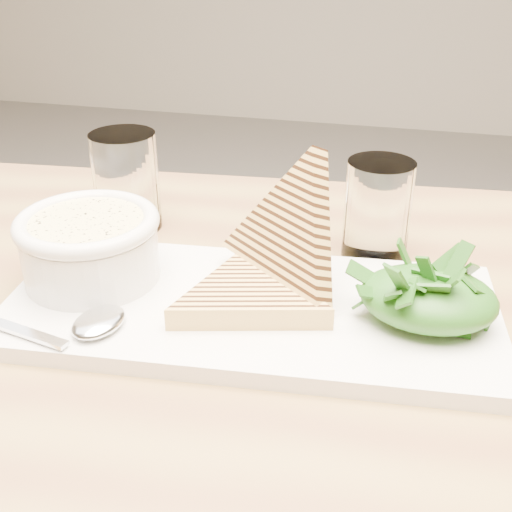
% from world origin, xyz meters
% --- Properties ---
extents(table_top, '(1.26, 0.90, 0.04)m').
position_xyz_m(table_top, '(-0.19, -0.07, 0.70)').
color(table_top, olive).
rests_on(table_top, ground).
extents(platter, '(0.44, 0.22, 0.02)m').
position_xyz_m(platter, '(-0.13, 0.01, 0.73)').
color(platter, white).
rests_on(platter, table_top).
extents(soup_bowl, '(0.12, 0.12, 0.05)m').
position_xyz_m(soup_bowl, '(-0.28, 0.01, 0.76)').
color(soup_bowl, white).
rests_on(soup_bowl, platter).
extents(soup, '(0.10, 0.10, 0.01)m').
position_xyz_m(soup, '(-0.28, 0.01, 0.79)').
color(soup, '#F2E192').
rests_on(soup, soup_bowl).
extents(bowl_rim, '(0.13, 0.13, 0.01)m').
position_xyz_m(bowl_rim, '(-0.28, 0.01, 0.79)').
color(bowl_rim, white).
rests_on(bowl_rim, soup_bowl).
extents(sandwich_flat, '(0.19, 0.19, 0.02)m').
position_xyz_m(sandwich_flat, '(-0.13, 0.00, 0.75)').
color(sandwich_flat, tan).
rests_on(sandwich_flat, platter).
extents(sandwich_lean, '(0.21, 0.21, 0.18)m').
position_xyz_m(sandwich_lean, '(-0.10, 0.04, 0.79)').
color(sandwich_lean, tan).
rests_on(sandwich_lean, sandwich_flat).
extents(salad_base, '(0.11, 0.09, 0.04)m').
position_xyz_m(salad_base, '(0.02, 0.01, 0.76)').
color(salad_base, black).
rests_on(salad_base, platter).
extents(arugula_pile, '(0.11, 0.10, 0.05)m').
position_xyz_m(arugula_pile, '(0.02, 0.01, 0.76)').
color(arugula_pile, '#2A6B1A').
rests_on(arugula_pile, platter).
extents(spoon_bowl, '(0.05, 0.06, 0.01)m').
position_xyz_m(spoon_bowl, '(-0.24, -0.06, 0.74)').
color(spoon_bowl, silver).
rests_on(spoon_bowl, platter).
extents(spoon_handle, '(0.13, 0.04, 0.00)m').
position_xyz_m(spoon_handle, '(-0.31, -0.08, 0.74)').
color(spoon_handle, silver).
rests_on(spoon_handle, platter).
extents(glass_near, '(0.07, 0.07, 0.11)m').
position_xyz_m(glass_near, '(-0.30, 0.15, 0.77)').
color(glass_near, white).
rests_on(glass_near, table_top).
extents(glass_far, '(0.07, 0.07, 0.10)m').
position_xyz_m(glass_far, '(-0.03, 0.15, 0.77)').
color(glass_far, white).
rests_on(glass_far, table_top).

